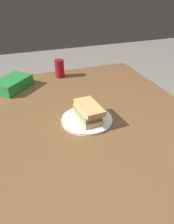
{
  "coord_description": "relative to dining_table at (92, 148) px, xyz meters",
  "views": [
    {
      "loc": [
        0.71,
        -0.28,
        1.35
      ],
      "look_at": [
        -0.11,
        0.02,
        0.8
      ],
      "focal_mm": 34.41,
      "sensor_mm": 36.0,
      "label": 1
    }
  ],
  "objects": [
    {
      "name": "soda_can_red",
      "position": [
        -0.7,
        0.02,
        0.14
      ],
      "size": [
        0.07,
        0.07,
        0.12
      ],
      "primitive_type": "cylinder",
      "color": "maroon",
      "rests_on": "dining_table"
    },
    {
      "name": "chip_bag",
      "position": [
        -0.61,
        -0.3,
        0.11
      ],
      "size": [
        0.27,
        0.27,
        0.07
      ],
      "primitive_type": "cube",
      "rotation": [
        0.0,
        0.0,
        5.5
      ],
      "color": "#268C38",
      "rests_on": "dining_table"
    },
    {
      "name": "dining_table",
      "position": [
        0.0,
        0.0,
        0.0
      ],
      "size": [
        1.62,
        1.18,
        0.75
      ],
      "color": "brown",
      "rests_on": "ground_plane"
    },
    {
      "name": "sandwich",
      "position": [
        -0.11,
        0.02,
        0.13
      ],
      "size": [
        0.19,
        0.11,
        0.08
      ],
      "color": "#DBB26B",
      "rests_on": "paper_plate"
    },
    {
      "name": "paper_plate",
      "position": [
        -0.11,
        0.02,
        0.08
      ],
      "size": [
        0.25,
        0.25,
        0.01
      ],
      "primitive_type": "cylinder",
      "color": "white",
      "rests_on": "dining_table"
    }
  ]
}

